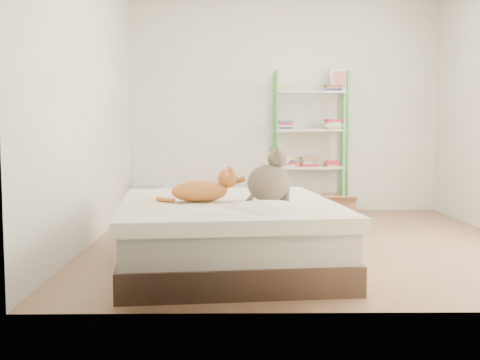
{
  "coord_description": "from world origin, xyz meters",
  "views": [
    {
      "loc": [
        -0.65,
        -5.37,
        1.03
      ],
      "look_at": [
        -0.58,
        -0.65,
        0.62
      ],
      "focal_mm": 45.0,
      "sensor_mm": 36.0,
      "label": 1
    }
  ],
  "objects_px": {
    "orange_cat": "(200,188)",
    "bed": "(227,234)",
    "grey_cat": "(269,175)",
    "white_bin": "(149,198)",
    "shelf_unit": "(311,145)",
    "cardboard_box": "(332,214)"
  },
  "relations": [
    {
      "from": "orange_cat",
      "to": "bed",
      "type": "bearing_deg",
      "value": 2.18
    },
    {
      "from": "grey_cat",
      "to": "white_bin",
      "type": "height_order",
      "value": "grey_cat"
    },
    {
      "from": "shelf_unit",
      "to": "white_bin",
      "type": "distance_m",
      "value": 2.06
    },
    {
      "from": "grey_cat",
      "to": "orange_cat",
      "type": "bearing_deg",
      "value": 69.79
    },
    {
      "from": "orange_cat",
      "to": "white_bin",
      "type": "xyz_separation_m",
      "value": [
        -0.77,
        2.86,
        -0.41
      ]
    },
    {
      "from": "orange_cat",
      "to": "grey_cat",
      "type": "xyz_separation_m",
      "value": [
        0.5,
        -0.0,
        0.1
      ]
    },
    {
      "from": "orange_cat",
      "to": "grey_cat",
      "type": "distance_m",
      "value": 0.51
    },
    {
      "from": "grey_cat",
      "to": "white_bin",
      "type": "distance_m",
      "value": 3.18
    },
    {
      "from": "cardboard_box",
      "to": "shelf_unit",
      "type": "bearing_deg",
      "value": 100.11
    },
    {
      "from": "shelf_unit",
      "to": "bed",
      "type": "bearing_deg",
      "value": -109.24
    },
    {
      "from": "orange_cat",
      "to": "cardboard_box",
      "type": "height_order",
      "value": "orange_cat"
    },
    {
      "from": "grey_cat",
      "to": "shelf_unit",
      "type": "distance_m",
      "value": 2.98
    },
    {
      "from": "shelf_unit",
      "to": "grey_cat",
      "type": "bearing_deg",
      "value": -103.31
    },
    {
      "from": "white_bin",
      "to": "orange_cat",
      "type": "bearing_deg",
      "value": -74.98
    },
    {
      "from": "bed",
      "to": "white_bin",
      "type": "height_order",
      "value": "bed"
    },
    {
      "from": "shelf_unit",
      "to": "white_bin",
      "type": "bearing_deg",
      "value": -179.09
    },
    {
      "from": "orange_cat",
      "to": "white_bin",
      "type": "relative_size",
      "value": 1.38
    },
    {
      "from": "bed",
      "to": "cardboard_box",
      "type": "height_order",
      "value": "bed"
    },
    {
      "from": "bed",
      "to": "grey_cat",
      "type": "xyz_separation_m",
      "value": [
        0.3,
        -0.06,
        0.44
      ]
    },
    {
      "from": "shelf_unit",
      "to": "cardboard_box",
      "type": "distance_m",
      "value": 1.4
    },
    {
      "from": "bed",
      "to": "orange_cat",
      "type": "relative_size",
      "value": 4.22
    },
    {
      "from": "bed",
      "to": "white_bin",
      "type": "relative_size",
      "value": 5.82
    }
  ]
}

